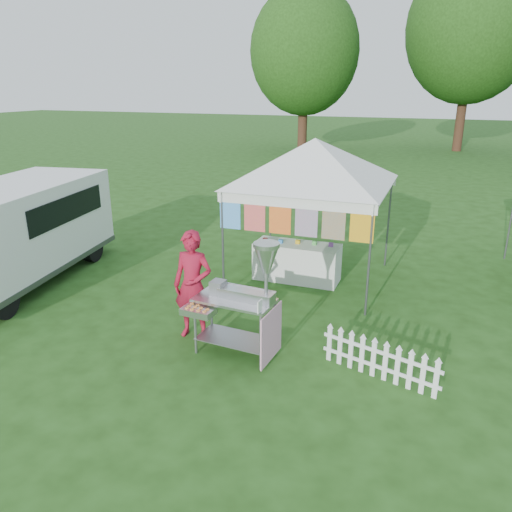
% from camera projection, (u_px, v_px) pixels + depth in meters
% --- Properties ---
extents(ground, '(120.00, 120.00, 0.00)m').
position_uv_depth(ground, '(252.00, 355.00, 7.79)').
color(ground, '#214313').
rests_on(ground, ground).
extents(canopy_main, '(4.24, 4.24, 3.45)m').
position_uv_depth(canopy_main, '(315.00, 139.00, 9.91)').
color(canopy_main, '#59595E').
rests_on(canopy_main, ground).
extents(tree_left, '(6.40, 6.40, 9.53)m').
position_uv_depth(tree_left, '(305.00, 51.00, 29.10)').
color(tree_left, '#3C2216').
rests_on(tree_left, ground).
extents(tree_mid, '(7.60, 7.60, 11.52)m').
position_uv_depth(tree_mid, '(472.00, 28.00, 29.19)').
color(tree_mid, '#3C2216').
rests_on(tree_mid, ground).
extents(donut_cart, '(1.40, 0.87, 1.87)m').
position_uv_depth(donut_cart, '(246.00, 291.00, 7.42)').
color(donut_cart, gray).
rests_on(donut_cart, ground).
extents(vendor, '(0.69, 0.47, 1.83)m').
position_uv_depth(vendor, '(193.00, 285.00, 8.11)').
color(vendor, maroon).
rests_on(vendor, ground).
extents(cargo_van, '(2.72, 5.20, 2.06)m').
position_uv_depth(cargo_van, '(15.00, 231.00, 10.42)').
color(cargo_van, white).
rests_on(cargo_van, ground).
extents(picket_fence, '(1.73, 0.54, 0.56)m').
position_uv_depth(picket_fence, '(379.00, 360.00, 7.10)').
color(picket_fence, white).
rests_on(picket_fence, ground).
extents(display_table, '(1.80, 0.70, 0.81)m').
position_uv_depth(display_table, '(297.00, 262.00, 10.69)').
color(display_table, white).
rests_on(display_table, ground).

